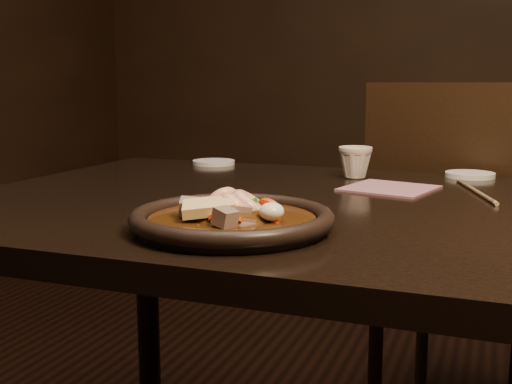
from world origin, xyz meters
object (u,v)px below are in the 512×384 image
(table, at_px, (401,251))
(plate, at_px, (232,220))
(chair, at_px, (461,251))
(tea_cup, at_px, (355,161))

(table, relative_size, plate, 5.51)
(chair, bearing_deg, plate, 87.15)
(table, height_order, chair, chair)
(chair, relative_size, plate, 3.29)
(chair, distance_m, tea_cup, 0.48)
(tea_cup, bearing_deg, chair, 58.03)
(chair, height_order, tea_cup, chair)
(plate, bearing_deg, table, 52.52)
(table, xyz_separation_m, plate, (-0.20, -0.26, 0.09))
(plate, relative_size, tea_cup, 3.93)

